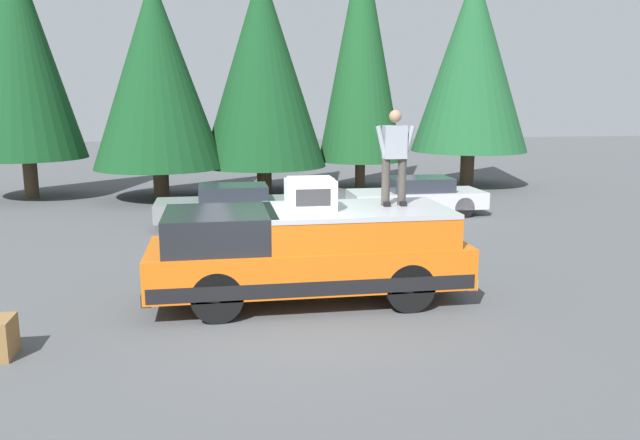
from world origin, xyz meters
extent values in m
plane|color=#4C4F51|center=(0.00, 0.00, 0.00)|extent=(90.00, 90.00, 0.00)
cube|color=orange|center=(0.48, -0.57, 0.70)|extent=(2.00, 5.50, 0.70)
cube|color=black|center=(0.48, -0.57, 0.51)|extent=(2.01, 5.39, 0.24)
cube|color=black|center=(0.48, 0.94, 1.35)|extent=(1.84, 1.87, 0.60)
cube|color=orange|center=(0.48, -1.45, 1.31)|extent=(1.92, 3.19, 0.52)
cube|color=#A8AAAF|center=(0.48, -1.45, 1.61)|extent=(1.94, 3.19, 0.08)
cube|color=#232326|center=(0.48, 2.12, 0.43)|extent=(1.96, 0.16, 0.20)
cube|color=#B2B5BA|center=(0.48, -3.26, 0.43)|extent=(1.96, 0.16, 0.20)
cylinder|color=black|center=(-0.37, 1.03, 0.42)|extent=(0.30, 0.84, 0.84)
cylinder|color=black|center=(1.33, 1.03, 0.42)|extent=(0.30, 0.84, 0.84)
cylinder|color=black|center=(-0.37, -2.16, 0.42)|extent=(0.30, 0.84, 0.84)
cylinder|color=black|center=(1.33, -2.16, 0.42)|extent=(0.30, 0.84, 0.84)
cube|color=silver|center=(0.40, -0.61, 1.91)|extent=(0.64, 0.84, 0.52)
cube|color=#2D2D30|center=(0.08, -0.61, 1.91)|extent=(0.01, 0.59, 0.29)
cube|color=#99999E|center=(0.40, -0.61, 2.19)|extent=(0.58, 0.76, 0.04)
cylinder|color=#423D38|center=(0.62, -2.30, 2.07)|extent=(0.15, 0.15, 0.84)
cube|color=black|center=(0.58, -2.30, 1.69)|extent=(0.26, 0.11, 0.08)
cylinder|color=#423D38|center=(0.62, -2.00, 2.07)|extent=(0.15, 0.15, 0.84)
cube|color=black|center=(0.58, -2.00, 1.69)|extent=(0.26, 0.11, 0.08)
cube|color=#9399A3|center=(0.62, -2.15, 2.78)|extent=(0.24, 0.40, 0.58)
sphere|color=#A37A5B|center=(0.62, -2.15, 3.23)|extent=(0.22, 0.22, 0.22)
cylinder|color=#9399A3|center=(0.59, -2.39, 2.78)|extent=(0.09, 0.23, 0.58)
cylinder|color=#9399A3|center=(0.59, -1.90, 2.78)|extent=(0.09, 0.23, 0.58)
cube|color=silver|center=(8.28, -5.08, 0.49)|extent=(1.64, 4.10, 0.50)
cube|color=#282D38|center=(8.28, -5.18, 0.95)|extent=(1.31, 1.89, 0.42)
cylinder|color=black|center=(7.56, -3.81, 0.31)|extent=(0.20, 0.62, 0.62)
cylinder|color=black|center=(9.00, -3.81, 0.31)|extent=(0.20, 0.62, 0.62)
cylinder|color=black|center=(7.56, -6.35, 0.31)|extent=(0.20, 0.62, 0.62)
cylinder|color=black|center=(9.00, -6.35, 0.31)|extent=(0.20, 0.62, 0.62)
cube|color=gray|center=(7.42, 0.63, 0.49)|extent=(1.64, 4.10, 0.50)
cube|color=#282D38|center=(7.42, 0.53, 0.95)|extent=(1.31, 1.89, 0.42)
cylinder|color=black|center=(6.70, 1.90, 0.31)|extent=(0.20, 0.62, 0.62)
cylinder|color=black|center=(8.14, 1.90, 0.31)|extent=(0.20, 0.62, 0.62)
cylinder|color=black|center=(6.70, -0.64, 0.31)|extent=(0.20, 0.62, 0.62)
cylinder|color=black|center=(8.14, -0.64, 0.31)|extent=(0.20, 0.62, 0.62)
cylinder|color=#4C3826|center=(14.12, -9.14, 0.72)|extent=(0.56, 0.56, 1.45)
cone|color=#1E562D|center=(14.12, -9.14, 4.99)|extent=(4.63, 4.63, 7.09)
cylinder|color=#4C3826|center=(14.41, -4.72, 0.54)|extent=(0.40, 0.40, 1.09)
cone|color=#194C23|center=(14.41, -4.72, 5.44)|extent=(3.33, 3.33, 8.70)
cylinder|color=#4C3826|center=(13.53, -0.81, 0.52)|extent=(0.56, 0.56, 1.04)
cone|color=#14421E|center=(13.53, -0.81, 4.64)|extent=(4.65, 4.65, 7.20)
cylinder|color=#4C3826|center=(12.79, 2.94, 0.56)|extent=(0.55, 0.55, 1.12)
cone|color=#14421E|center=(12.79, 2.94, 4.39)|extent=(4.56, 4.56, 6.55)
cylinder|color=#4C3826|center=(13.70, 7.58, 0.72)|extent=(0.49, 0.49, 1.44)
cone|color=#14421E|center=(13.70, 7.58, 5.13)|extent=(4.07, 4.07, 7.39)
camera|label=1|loc=(-10.16, 0.97, 3.53)|focal=35.31mm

